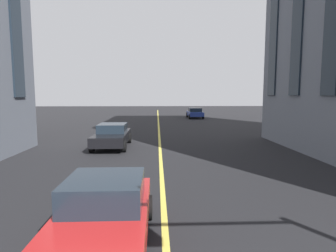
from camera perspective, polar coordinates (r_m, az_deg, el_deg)
lane_centre_line at (r=17.05m, az=-1.69°, el=-4.00°), size 80.00×0.16×0.01m
car_blue_parked_b at (r=37.25m, az=5.53°, el=2.71°), size 4.40×1.95×1.37m
car_black_near at (r=16.77m, az=-11.37°, el=-1.88°), size 4.40×1.95×1.37m
car_red_parked_a at (r=6.02m, az=-12.95°, el=-17.08°), size 3.90×1.89×1.40m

